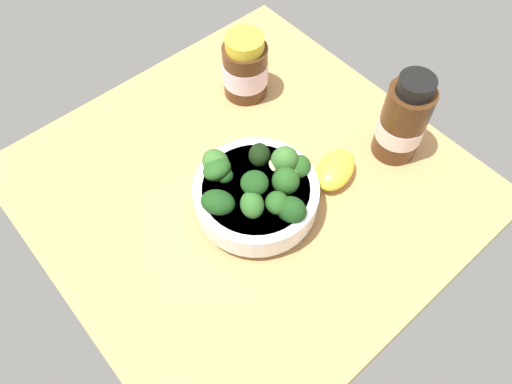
{
  "coord_description": "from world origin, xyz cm",
  "views": [
    {
      "loc": [
        32.01,
        -25.93,
        60.74
      ],
      "look_at": [
        4.2,
        -1.83,
        4.0
      ],
      "focal_mm": 34.65,
      "sensor_mm": 36.0,
      "label": 1
    }
  ],
  "objects_px": {
    "bowl_of_broccoli": "(257,191)",
    "bottle_short": "(403,121)",
    "lemon_wedge": "(335,170)",
    "bottle_tall": "(245,68)"
  },
  "relations": [
    {
      "from": "bottle_tall",
      "to": "lemon_wedge",
      "type": "bearing_deg",
      "value": -3.84
    },
    {
      "from": "bottle_tall",
      "to": "bottle_short",
      "type": "height_order",
      "value": "bottle_short"
    },
    {
      "from": "lemon_wedge",
      "to": "bowl_of_broccoli",
      "type": "bearing_deg",
      "value": -106.63
    },
    {
      "from": "lemon_wedge",
      "to": "bottle_tall",
      "type": "height_order",
      "value": "bottle_tall"
    },
    {
      "from": "bowl_of_broccoli",
      "to": "lemon_wedge",
      "type": "relative_size",
      "value": 2.29
    },
    {
      "from": "lemon_wedge",
      "to": "bottle_tall",
      "type": "xyz_separation_m",
      "value": [
        -0.22,
        0.01,
        0.03
      ]
    },
    {
      "from": "bottle_tall",
      "to": "bottle_short",
      "type": "distance_m",
      "value": 0.26
    },
    {
      "from": "bowl_of_broccoli",
      "to": "bottle_short",
      "type": "xyz_separation_m",
      "value": [
        0.06,
        0.23,
        0.03
      ]
    },
    {
      "from": "bottle_short",
      "to": "lemon_wedge",
      "type": "bearing_deg",
      "value": -102.17
    },
    {
      "from": "lemon_wedge",
      "to": "bottle_short",
      "type": "xyz_separation_m",
      "value": [
        0.02,
        0.11,
        0.05
      ]
    }
  ]
}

